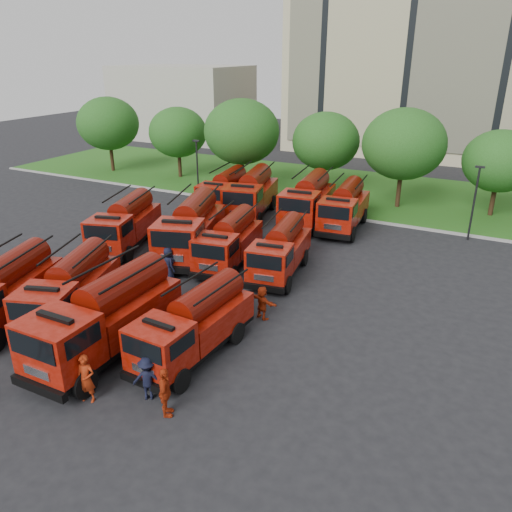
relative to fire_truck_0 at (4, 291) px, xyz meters
The scene contains 30 objects.
ground 8.23m from the fire_truck_0, 35.46° to the left, with size 140.00×140.00×0.00m, color black.
lawn 31.42m from the fire_truck_0, 77.90° to the left, with size 70.00×16.00×0.12m, color #2A5516.
curb 23.57m from the fire_truck_0, 73.76° to the left, with size 70.00×0.30×0.14m, color gray.
apartment_building 54.42m from the fire_truck_0, 80.74° to the left, with size 30.00×14.18×25.00m.
side_building 54.13m from the fire_truck_0, 115.69° to the left, with size 18.00×12.00×10.00m, color #A29E90.
tree_0 32.05m from the fire_truck_0, 123.14° to the left, with size 6.30×6.30×7.70m.
tree_1 29.39m from the fire_truck_0, 108.80° to the left, with size 5.71×5.71×6.98m.
tree_2 26.49m from the fire_truck_0, 93.11° to the left, with size 6.72×6.72×8.22m.
tree_3 29.38m from the fire_truck_0, 79.00° to the left, with size 5.88×5.88×7.19m.
tree_4 30.17m from the fire_truck_0, 65.17° to the left, with size 6.55×6.55×8.01m.
tree_5 34.43m from the fire_truck_0, 55.22° to the left, with size 5.46×5.46×6.68m.
lamp_post_0 22.19m from the fire_truck_0, 98.89° to the left, with size 0.60×0.25×5.11m.
lamp_post_1 28.74m from the fire_truck_0, 49.67° to the left, with size 0.60×0.25×5.11m.
fire_truck_0 is the anchor object (origin of this frame).
fire_truck_1 3.10m from the fire_truck_0, 31.25° to the left, with size 4.42×7.19×3.10m.
fire_truck_2 6.25m from the fire_truck_0, ahead, with size 2.82×7.59×3.45m.
fire_truck_3 9.76m from the fire_truck_0, ahead, with size 2.66×6.57×2.94m.
fire_truck_4 10.33m from the fire_truck_0, 97.92° to the left, with size 4.36×7.44×3.21m.
fire_truck_5 11.45m from the fire_truck_0, 73.85° to the left, with size 4.90×8.23×3.55m.
fire_truck_6 12.36m from the fire_truck_0, 60.51° to the left, with size 3.26×6.84×2.99m.
fire_truck_7 14.38m from the fire_truck_0, 49.26° to the left, with size 3.16×6.72×2.94m.
fire_truck_8 20.44m from the fire_truck_0, 89.63° to the left, with size 3.20×7.01×3.08m.
fire_truck_9 20.17m from the fire_truck_0, 82.04° to the left, with size 4.17×7.97×3.46m.
fire_truck_10 21.66m from the fire_truck_0, 70.22° to the left, with size 3.47×7.83×3.45m.
fire_truck_11 22.68m from the fire_truck_0, 63.33° to the left, with size 3.11×7.28×3.23m.
firefighter_0 8.39m from the fire_truck_0, 19.37° to the right, with size 0.71×0.52×1.94m, color #99260B.
firefighter_2 11.15m from the fire_truck_0, 10.78° to the right, with size 1.13×0.64×1.93m, color #99260B.
firefighter_3 9.94m from the fire_truck_0, ahead, with size 1.14×0.59×1.76m, color black.
firefighter_4 8.51m from the fire_truck_0, 60.07° to the left, with size 0.96×0.63×1.96m, color black.
firefighter_5 12.32m from the fire_truck_0, 27.95° to the left, with size 1.58×0.68×1.70m, color #99260B.
Camera 1 is at (13.63, -18.05, 12.13)m, focal length 35.00 mm.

